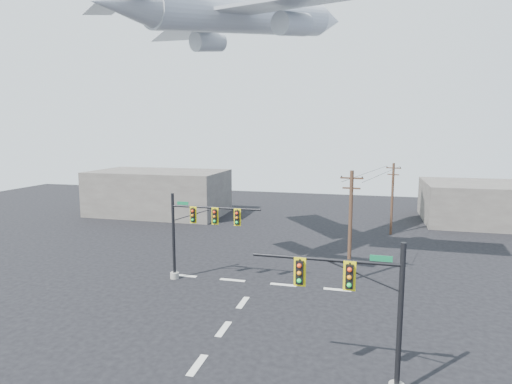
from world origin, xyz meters
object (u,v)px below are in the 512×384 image
(signal_mast_near, at_px, (366,312))
(airliner, at_px, (248,15))
(utility_pole_a, at_px, (350,224))
(signal_mast_far, at_px, (194,232))
(utility_pole_b, at_px, (392,197))

(signal_mast_near, bearing_deg, airliner, 120.28)
(signal_mast_near, height_order, utility_pole_a, utility_pole_a)
(utility_pole_a, relative_size, airliner, 0.33)
(signal_mast_far, distance_m, utility_pole_a, 11.83)
(signal_mast_far, height_order, airliner, airliner)
(utility_pole_b, distance_m, airliner, 24.88)
(utility_pole_a, bearing_deg, signal_mast_far, -161.00)
(utility_pole_a, height_order, airliner, airliner)
(signal_mast_near, relative_size, signal_mast_far, 0.94)
(signal_mast_far, bearing_deg, airliner, 65.98)
(utility_pole_b, height_order, airliner, airliner)
(utility_pole_a, bearing_deg, utility_pole_b, 81.30)
(signal_mast_near, height_order, signal_mast_far, signal_mast_near)
(signal_mast_near, height_order, utility_pole_b, utility_pole_b)
(signal_mast_near, distance_m, utility_pole_a, 14.26)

